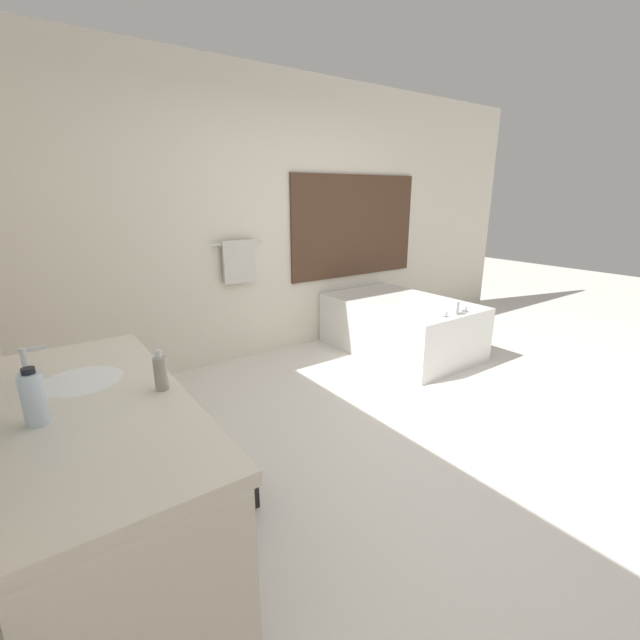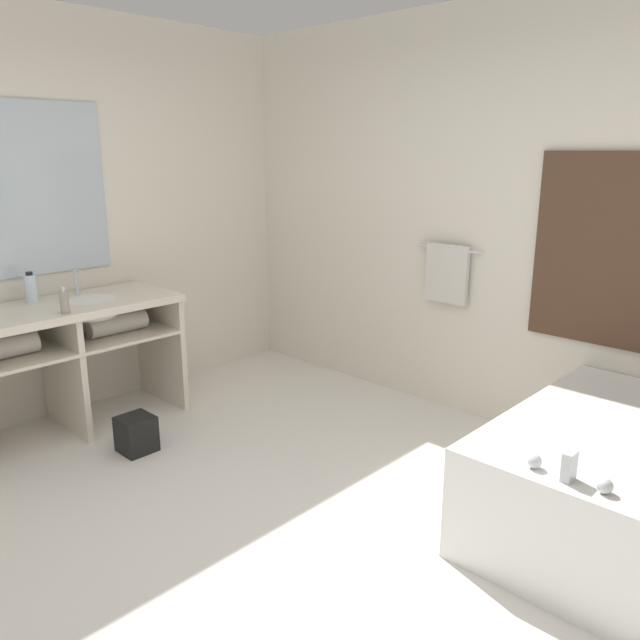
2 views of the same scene
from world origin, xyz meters
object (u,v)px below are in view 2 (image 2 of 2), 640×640
soap_dispenser (65,302)px  waste_bin (136,434)px  water_bottle_1 (31,289)px  bathtub (619,475)px

soap_dispenser → waste_bin: 0.90m
water_bottle_1 → waste_bin: bearing=16.4°
bathtub → water_bottle_1: 3.53m
water_bottle_1 → soap_dispenser: 0.42m
bathtub → soap_dispenser: (-2.77, -1.36, 0.62)m
bathtub → waste_bin: 2.69m
water_bottle_1 → bathtub: bearing=23.4°
water_bottle_1 → soap_dispenser: size_ratio=1.23×
bathtub → soap_dispenser: 3.15m
bathtub → soap_dispenser: size_ratio=9.22×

